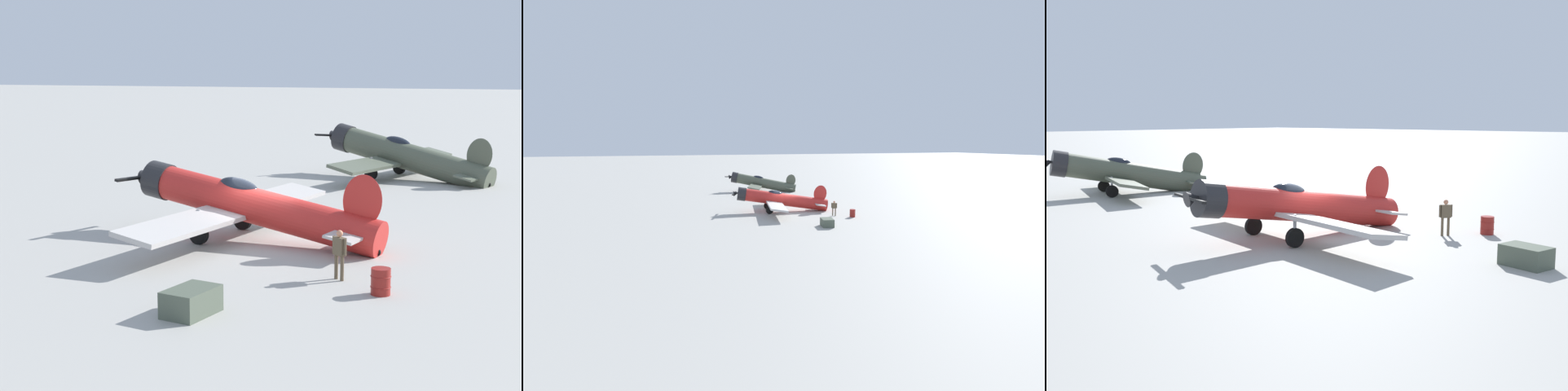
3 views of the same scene
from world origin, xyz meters
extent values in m
plane|color=#A8A59E|center=(0.00, 0.00, 0.00)|extent=(400.00, 400.00, 0.00)
cylinder|color=red|center=(0.00, 0.00, 1.33)|extent=(3.39, 10.11, 2.83)
cylinder|color=#232326|center=(-0.97, -4.67, 2.04)|extent=(1.69, 1.39, 1.61)
cone|color=#232326|center=(-1.10, -5.31, 2.13)|extent=(0.74, 0.75, 0.70)
cube|color=black|center=(-1.13, -5.46, 2.13)|extent=(3.13, 1.19, 0.18)
ellipsoid|color=black|center=(-0.20, -0.97, 2.06)|extent=(1.11, 1.90, 0.92)
cube|color=#BCB7B2|center=(-0.24, -1.17, 1.12)|extent=(12.82, 4.32, 0.44)
ellipsoid|color=red|center=(0.85, 4.09, 1.94)|extent=(0.48, 1.75, 2.12)
cube|color=#BCB7B2|center=(0.81, 3.89, 0.81)|extent=(3.55, 1.77, 0.26)
cylinder|color=#999BA0|center=(1.19, -2.08, 0.88)|extent=(0.14, 0.14, 0.95)
cylinder|color=black|center=(1.19, -2.08, 0.40)|extent=(0.36, 0.82, 0.80)
cylinder|color=#999BA0|center=(-1.92, -1.43, 0.88)|extent=(0.14, 0.14, 0.95)
cylinder|color=black|center=(-1.92, -1.43, 0.40)|extent=(0.36, 0.82, 0.80)
cylinder|color=black|center=(0.97, 4.67, 0.14)|extent=(0.15, 0.29, 0.28)
cylinder|color=#4C5442|center=(-18.82, 3.13, 1.28)|extent=(4.96, 9.93, 3.40)
cylinder|color=#232326|center=(-20.48, -1.32, 2.20)|extent=(2.00, 1.72, 1.82)
cone|color=#232326|center=(-20.71, -1.93, 2.32)|extent=(0.89, 0.88, 0.79)
ellipsoid|color=black|center=(-19.17, 2.20, 2.14)|extent=(1.34, 1.95, 0.99)
cube|color=#565E4C|center=(-19.24, 2.02, 1.08)|extent=(11.79, 5.81, 0.51)
ellipsoid|color=#4C5442|center=(-17.37, 7.03, 1.75)|extent=(0.75, 1.76, 2.16)
cube|color=#565E4C|center=(-17.44, 6.84, 0.60)|extent=(3.57, 2.22, 0.31)
cylinder|color=#999BA0|center=(-17.87, 0.87, 0.88)|extent=(0.14, 0.14, 0.95)
cylinder|color=black|center=(-17.87, 0.87, 0.40)|extent=(0.47, 0.82, 0.80)
cylinder|color=#999BA0|center=(-21.02, 2.05, 0.88)|extent=(0.14, 0.14, 0.95)
cylinder|color=black|center=(-21.02, 2.05, 0.40)|extent=(0.47, 0.82, 0.80)
cylinder|color=black|center=(-17.16, 7.58, 0.14)|extent=(0.19, 0.30, 0.28)
cylinder|color=brown|center=(4.41, 4.00, 0.40)|extent=(0.12, 0.12, 0.81)
cylinder|color=brown|center=(4.58, 4.23, 0.40)|extent=(0.12, 0.12, 0.81)
cube|color=brown|center=(4.50, 4.11, 1.09)|extent=(0.44, 0.48, 0.57)
sphere|color=tan|center=(4.50, 4.11, 1.50)|extent=(0.21, 0.21, 0.21)
cylinder|color=brown|center=(4.33, 3.90, 1.11)|extent=(0.09, 0.09, 0.54)
cylinder|color=brown|center=(4.66, 4.33, 1.11)|extent=(0.09, 0.09, 0.54)
cube|color=#4C5647|center=(9.29, 1.11, 0.37)|extent=(1.78, 1.36, 0.74)
cylinder|color=maroon|center=(5.73, 5.66, 0.40)|extent=(0.58, 0.58, 0.81)
torus|color=maroon|center=(5.73, 5.66, 0.57)|extent=(0.62, 0.62, 0.04)
torus|color=maroon|center=(5.73, 5.66, 0.24)|extent=(0.62, 0.62, 0.04)
camera|label=1|loc=(28.74, 9.60, 6.75)|focal=55.53mm
camera|label=2|loc=(43.56, -14.77, 7.86)|focal=28.24mm
camera|label=3|loc=(17.03, -19.00, 5.18)|focal=40.61mm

